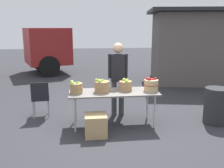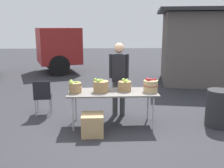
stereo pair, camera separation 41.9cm
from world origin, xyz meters
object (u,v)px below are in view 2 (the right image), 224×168
at_px(vendor_adult, 119,74).
at_px(folding_chair, 43,95).
at_px(apple_basket_green_2, 125,86).
at_px(trash_barrel, 219,108).
at_px(apple_basket_green_1, 101,86).
at_px(market_table, 113,94).
at_px(produce_crate, 93,125).
at_px(apple_basket_red_0, 151,85).
at_px(apple_basket_green_0, 75,87).

height_order(vendor_adult, folding_chair, vendor_adult).
distance_m(apple_basket_green_2, trash_barrel, 2.07).
relative_size(apple_basket_green_1, trash_barrel, 0.42).
bearing_deg(vendor_adult, market_table, 79.89).
height_order(apple_basket_green_2, produce_crate, apple_basket_green_2).
xyz_separation_m(apple_basket_green_1, trash_barrel, (2.52, -0.18, -0.48)).
relative_size(apple_basket_green_2, produce_crate, 0.69).
height_order(apple_basket_red_0, produce_crate, apple_basket_red_0).
relative_size(apple_basket_green_0, produce_crate, 0.66).
bearing_deg(apple_basket_green_0, vendor_adult, 32.62).
bearing_deg(vendor_adult, apple_basket_green_0, 38.86).
bearing_deg(produce_crate, apple_basket_green_0, 126.93).
height_order(market_table, folding_chair, folding_chair).
bearing_deg(trash_barrel, apple_basket_green_0, 177.18).
distance_m(vendor_adult, produce_crate, 1.51).
relative_size(apple_basket_green_0, apple_basket_green_2, 0.95).
bearing_deg(apple_basket_red_0, apple_basket_green_1, 178.39).
height_order(folding_chair, trash_barrel, folding_chair).
distance_m(apple_basket_red_0, vendor_adult, 0.90).
distance_m(folding_chair, trash_barrel, 4.02).
bearing_deg(apple_basket_green_0, market_table, 1.71).
bearing_deg(apple_basket_red_0, trash_barrel, -5.78).
xyz_separation_m(folding_chair, produce_crate, (1.23, -1.22, -0.29)).
distance_m(apple_basket_green_2, vendor_adult, 0.56).
distance_m(apple_basket_green_0, produce_crate, 0.90).
distance_m(folding_chair, produce_crate, 1.76).
xyz_separation_m(vendor_adult, folding_chair, (-1.83, 0.10, -0.52)).
height_order(apple_basket_green_1, produce_crate, apple_basket_green_1).
distance_m(apple_basket_green_1, vendor_adult, 0.75).
bearing_deg(trash_barrel, market_table, 175.59).
xyz_separation_m(market_table, trash_barrel, (2.27, -0.17, -0.30)).
bearing_deg(apple_basket_green_2, vendor_adult, 100.02).
bearing_deg(produce_crate, folding_chair, 135.33).
bearing_deg(apple_basket_green_1, produce_crate, -108.00).
xyz_separation_m(apple_basket_red_0, produce_crate, (-1.23, -0.49, -0.67)).
distance_m(market_table, apple_basket_green_0, 0.81).
height_order(market_table, apple_basket_green_0, apple_basket_green_0).
bearing_deg(folding_chair, apple_basket_green_0, 134.21).
distance_m(apple_basket_green_1, apple_basket_green_2, 0.53).
bearing_deg(market_table, apple_basket_green_0, -178.29).
height_order(apple_basket_green_2, apple_basket_red_0, apple_basket_red_0).
bearing_deg(apple_basket_green_1, market_table, -0.61).
height_order(apple_basket_red_0, folding_chair, apple_basket_red_0).
relative_size(apple_basket_green_0, folding_chair, 0.33).
xyz_separation_m(apple_basket_green_1, apple_basket_red_0, (1.06, -0.03, 0.01)).
xyz_separation_m(apple_basket_red_0, trash_barrel, (1.46, -0.15, -0.49)).
bearing_deg(produce_crate, trash_barrel, 7.31).
distance_m(trash_barrel, produce_crate, 2.72).
height_order(apple_basket_green_0, apple_basket_green_2, apple_basket_green_0).
bearing_deg(folding_chair, vendor_adult, 171.15).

